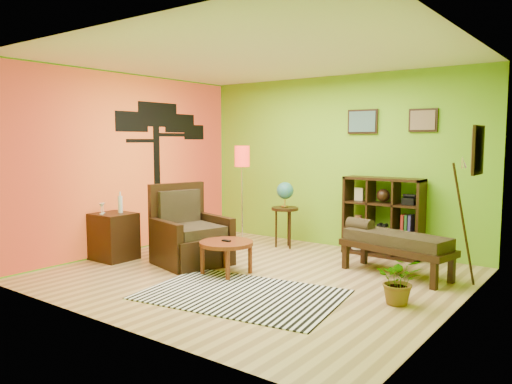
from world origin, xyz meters
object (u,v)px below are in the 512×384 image
Objects in this scene: globe_table at (285,198)px; coffee_table at (226,246)px; bench at (394,242)px; armchair at (189,239)px; potted_plant at (399,286)px; cube_shelf at (384,217)px; side_cabinet at (113,236)px; floor_lamp at (242,165)px.

coffee_table is at bearing -81.09° from globe_table.
bench is (2.07, -0.56, -0.38)m from globe_table.
armchair is 3.10m from potted_plant.
coffee_table is 1.34× the size of potted_plant.
bench is at bearing -60.62° from cube_shelf.
coffee_table is 0.59× the size of cube_shelf.
floor_lamp reaches higher than side_cabinet.
globe_table is at bearing 164.96° from bench.
globe_table is at bearing 98.91° from coffee_table.
side_cabinet is at bearing -168.63° from coffee_table.
coffee_table is 2.19m from bench.
cube_shelf is (3.11, 2.59, 0.25)m from side_cabinet.
side_cabinet reaches higher than potted_plant.
globe_table is at bearing 147.16° from potted_plant.
coffee_table is 0.46× the size of bench.
bench is at bearing 23.54° from armchair.
side_cabinet is at bearing -118.37° from floor_lamp.
side_cabinet is 0.65× the size of bench.
floor_lamp is (0.99, 1.83, 1.00)m from side_cabinet.
floor_lamp is 1.39× the size of cube_shelf.
globe_table is at bearing 54.50° from side_cabinet.
floor_lamp is 0.88m from globe_table.
armchair is at bearing 26.57° from side_cabinet.
cube_shelf is at bearing 44.99° from armchair.
cube_shelf is 2.32m from potted_plant.
bench is (2.60, 1.13, 0.10)m from armchair.
coffee_table is at bearing -119.44° from cube_shelf.
potted_plant is at bearing -63.21° from cube_shelf.
bench reaches higher than potted_plant.
side_cabinet is 2.75m from globe_table.
bench is (2.66, -0.17, -0.91)m from floor_lamp.
cube_shelf is (1.54, 0.38, -0.22)m from globe_table.
globe_table is 0.90× the size of cube_shelf.
side_cabinet reaches higher than coffee_table.
globe_table is (1.58, 2.21, 0.47)m from side_cabinet.
potted_plant is at bearing -32.84° from globe_table.
globe_table reaches higher than coffee_table.
coffee_table is at bearing -10.21° from armchair.
cube_shelf is at bearing 19.77° from floor_lamp.
armchair is 0.73× the size of bench.
bench is (3.64, 1.65, 0.09)m from side_cabinet.
potted_plant is (3.16, -1.28, -1.15)m from floor_lamp.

